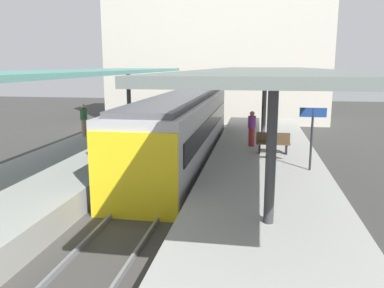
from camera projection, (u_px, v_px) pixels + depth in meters
ground_plane at (162, 190)px, 14.81m from camera, size 80.00×80.00×0.00m
platform_left at (67, 173)px, 15.33m from camera, size 4.40×28.00×1.00m
platform_right at (265, 183)px, 14.10m from camera, size 4.40×28.00×1.00m
track_ballast at (162, 188)px, 14.79m from camera, size 3.20×28.00×0.20m
rail_near_side at (144, 183)px, 14.88m from camera, size 0.08×28.00×0.14m
rail_far_side at (181, 184)px, 14.64m from camera, size 0.08×28.00×0.14m
commuter_train at (181, 129)px, 18.20m from camera, size 2.78×14.58×3.10m
canopy_left at (78, 73)px, 15.93m from camera, size 4.18×21.00×3.45m
canopy_right at (268, 72)px, 14.68m from camera, size 4.18×21.00×3.52m
platform_bench at (273, 142)px, 16.46m from camera, size 1.40×0.41×0.86m
platform_sign at (312, 125)px, 13.57m from camera, size 0.90×0.08×2.21m
passenger_near_bench at (100, 139)px, 15.05m from camera, size 0.36×0.36×1.67m
passenger_mid_platform at (84, 120)px, 20.36m from camera, size 0.36×0.36×1.68m
passenger_far_end at (252, 128)px, 17.87m from camera, size 0.36×0.36×1.60m
station_building_backdrop at (217, 55)px, 33.07m from camera, size 18.00×6.00×11.00m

